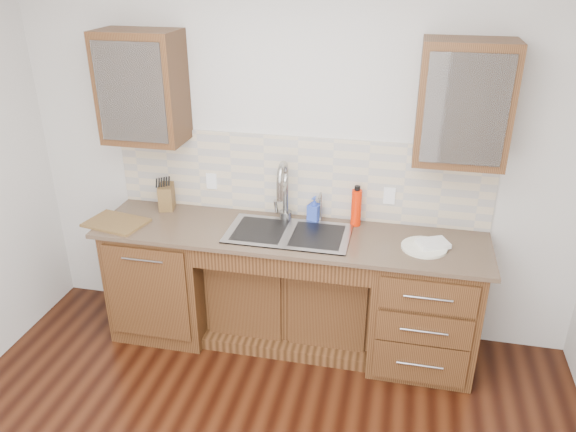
% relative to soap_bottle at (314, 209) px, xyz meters
% --- Properties ---
extents(wall_back, '(4.00, 0.10, 2.70)m').
position_rel_soap_bottle_xyz_m(wall_back, '(-0.13, 0.14, 0.35)').
color(wall_back, silver).
rests_on(wall_back, ground).
extents(base_cabinet_left, '(0.70, 0.62, 0.88)m').
position_rel_soap_bottle_xyz_m(base_cabinet_left, '(-1.08, -0.22, -0.56)').
color(base_cabinet_left, '#593014').
rests_on(base_cabinet_left, ground).
extents(base_cabinet_center, '(1.20, 0.44, 0.70)m').
position_rel_soap_bottle_xyz_m(base_cabinet_center, '(-0.13, -0.13, -0.65)').
color(base_cabinet_center, '#593014').
rests_on(base_cabinet_center, ground).
extents(base_cabinet_right, '(0.70, 0.62, 0.88)m').
position_rel_soap_bottle_xyz_m(base_cabinet_right, '(0.82, -0.22, -0.56)').
color(base_cabinet_right, '#593014').
rests_on(base_cabinet_right, ground).
extents(countertop, '(2.70, 0.65, 0.03)m').
position_rel_soap_bottle_xyz_m(countertop, '(-0.13, -0.24, -0.11)').
color(countertop, '#84705B').
rests_on(countertop, base_cabinet_left).
extents(backsplash, '(2.70, 0.02, 0.59)m').
position_rel_soap_bottle_xyz_m(backsplash, '(-0.13, 0.07, 0.20)').
color(backsplash, beige).
rests_on(backsplash, wall_back).
extents(sink, '(0.84, 0.46, 0.19)m').
position_rel_soap_bottle_xyz_m(sink, '(-0.13, -0.25, -0.18)').
color(sink, '#9E9EA5').
rests_on(sink, countertop).
extents(faucet, '(0.04, 0.04, 0.40)m').
position_rel_soap_bottle_xyz_m(faucet, '(-0.20, -0.02, 0.11)').
color(faucet, '#999993').
rests_on(faucet, countertop).
extents(filter_tap, '(0.02, 0.02, 0.24)m').
position_rel_soap_bottle_xyz_m(filter_tap, '(0.05, -0.01, 0.03)').
color(filter_tap, '#999993').
rests_on(filter_tap, countertop).
extents(upper_cabinet_left, '(0.55, 0.34, 0.75)m').
position_rel_soap_bottle_xyz_m(upper_cabinet_left, '(-1.18, -0.08, 0.82)').
color(upper_cabinet_left, '#593014').
rests_on(upper_cabinet_left, wall_back).
extents(upper_cabinet_right, '(0.55, 0.34, 0.75)m').
position_rel_soap_bottle_xyz_m(upper_cabinet_right, '(0.92, -0.08, 0.82)').
color(upper_cabinet_right, '#593014').
rests_on(upper_cabinet_right, wall_back).
extents(outlet_left, '(0.08, 0.01, 0.12)m').
position_rel_soap_bottle_xyz_m(outlet_left, '(-0.78, 0.06, 0.12)').
color(outlet_left, white).
rests_on(outlet_left, backsplash).
extents(outlet_right, '(0.08, 0.01, 0.12)m').
position_rel_soap_bottle_xyz_m(outlet_right, '(0.52, 0.06, 0.12)').
color(outlet_right, white).
rests_on(outlet_right, backsplash).
extents(soap_bottle, '(0.10, 0.10, 0.18)m').
position_rel_soap_bottle_xyz_m(soap_bottle, '(0.00, 0.00, 0.00)').
color(soap_bottle, blue).
rests_on(soap_bottle, countertop).
extents(water_bottle, '(0.09, 0.09, 0.26)m').
position_rel_soap_bottle_xyz_m(water_bottle, '(0.30, -0.01, 0.04)').
color(water_bottle, red).
rests_on(water_bottle, countertop).
extents(plate, '(0.39, 0.39, 0.02)m').
position_rel_soap_bottle_xyz_m(plate, '(0.77, -0.27, -0.08)').
color(plate, silver).
rests_on(plate, countertop).
extents(dish_towel, '(0.23, 0.21, 0.03)m').
position_rel_soap_bottle_xyz_m(dish_towel, '(0.83, -0.24, -0.06)').
color(dish_towel, silver).
rests_on(dish_towel, plate).
extents(knife_block, '(0.14, 0.19, 0.18)m').
position_rel_soap_bottle_xyz_m(knife_block, '(-1.11, -0.02, 0.00)').
color(knife_block, brown).
rests_on(knife_block, countertop).
extents(cutting_board, '(0.46, 0.36, 0.02)m').
position_rel_soap_bottle_xyz_m(cutting_board, '(-1.36, -0.36, -0.08)').
color(cutting_board, brown).
rests_on(cutting_board, countertop).
extents(cup_left_a, '(0.15, 0.15, 0.09)m').
position_rel_soap_bottle_xyz_m(cup_left_a, '(-1.30, -0.08, 0.77)').
color(cup_left_a, white).
rests_on(cup_left_a, upper_cabinet_left).
extents(cup_left_b, '(0.11, 0.11, 0.09)m').
position_rel_soap_bottle_xyz_m(cup_left_b, '(-1.05, -0.08, 0.77)').
color(cup_left_b, white).
rests_on(cup_left_b, upper_cabinet_left).
extents(cup_right_a, '(0.13, 0.13, 0.09)m').
position_rel_soap_bottle_xyz_m(cup_right_a, '(0.82, -0.08, 0.77)').
color(cup_right_a, silver).
rests_on(cup_right_a, upper_cabinet_right).
extents(cup_right_b, '(0.14, 0.14, 0.10)m').
position_rel_soap_bottle_xyz_m(cup_right_b, '(1.06, -0.08, 0.77)').
color(cup_right_b, white).
rests_on(cup_right_b, upper_cabinet_right).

